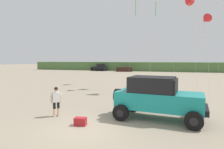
{
  "coord_description": "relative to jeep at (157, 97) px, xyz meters",
  "views": [
    {
      "loc": [
        3.89,
        -8.01,
        3.16
      ],
      "look_at": [
        0.3,
        2.82,
        2.3
      ],
      "focal_mm": 31.33,
      "sensor_mm": 36.0,
      "label": 1
    }
  ],
  "objects": [
    {
      "name": "distant_pickup",
      "position": [
        -20.28,
        41.9,
        -0.26
      ],
      "size": [
        4.91,
        3.32,
        1.98
      ],
      "color": "black",
      "rests_on": "ground_plane"
    },
    {
      "name": "cooler_box",
      "position": [
        -3.41,
        -2.21,
        -1.01
      ],
      "size": [
        0.61,
        0.44,
        0.38
      ],
      "primitive_type": "cube",
      "rotation": [
        0.0,
        0.0,
        0.15
      ],
      "color": "#B21E23",
      "rests_on": "ground_plane"
    },
    {
      "name": "jeep",
      "position": [
        0.0,
        0.0,
        0.0
      ],
      "size": [
        4.94,
        2.72,
        2.26
      ],
      "color": "teal",
      "rests_on": "ground_plane"
    },
    {
      "name": "distant_sedan",
      "position": [
        -12.54,
        40.57,
        -0.6
      ],
      "size": [
        4.5,
        2.75,
        1.2
      ],
      "primitive_type": "cube",
      "rotation": [
        0.0,
        0.0,
        0.27
      ],
      "color": "black",
      "rests_on": "ground_plane"
    },
    {
      "name": "kite_yellow_diamond",
      "position": [
        2.2,
        12.54,
        8.28
      ],
      "size": [
        1.36,
        2.88,
        10.07
      ],
      "color": "red",
      "rests_on": "ground_plane"
    },
    {
      "name": "dune_ridge",
      "position": [
        1.84,
        47.33,
        0.05
      ],
      "size": [
        90.0,
        7.94,
        2.5
      ],
      "primitive_type": "cube",
      "color": "#4C703D",
      "rests_on": "ground_plane"
    },
    {
      "name": "person_watching",
      "position": [
        -5.38,
        -1.29,
        -0.26
      ],
      "size": [
        0.47,
        0.48,
        1.67
      ],
      "color": "#DBB28E",
      "rests_on": "ground_plane"
    },
    {
      "name": "ground_plane",
      "position": [
        -2.95,
        -2.47,
        -1.2
      ],
      "size": [
        220.0,
        220.0,
        0.0
      ],
      "primitive_type": "plane",
      "color": "gray"
    },
    {
      "name": "kite_purple_stunt",
      "position": [
        3.55,
        11.16,
        5.92
      ],
      "size": [
        1.37,
        5.55,
        7.75
      ],
      "color": "red",
      "rests_on": "ground_plane"
    }
  ]
}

